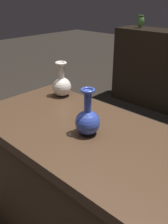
{
  "coord_description": "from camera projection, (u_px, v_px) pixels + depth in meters",
  "views": [
    {
      "loc": [
        0.74,
        -0.77,
        1.4
      ],
      "look_at": [
        0.03,
        -0.01,
        0.9
      ],
      "focal_mm": 39.53,
      "sensor_mm": 36.0,
      "label": 1
    }
  ],
  "objects": [
    {
      "name": "vase_centerpiece",
      "position": [
        88.0,
        120.0,
        1.14
      ],
      "size": [
        0.12,
        0.12,
        0.23
      ],
      "color": "#2D429E",
      "rests_on": "display_plinth"
    },
    {
      "name": "display_plinth",
      "position": [
        81.0,
        188.0,
        1.4
      ],
      "size": [
        1.2,
        0.64,
        0.8
      ],
      "color": "#422D1E",
      "rests_on": "ground_plane"
    },
    {
      "name": "shelf_vase_far_left",
      "position": [
        141.0,
        21.0,
        3.19
      ],
      "size": [
        0.09,
        0.09,
        0.16
      ],
      "color": "#477A38",
      "rests_on": "back_display_shelf"
    },
    {
      "name": "vase_tall_behind",
      "position": [
        62.0,
        85.0,
        1.57
      ],
      "size": [
        0.12,
        0.12,
        0.22
      ],
      "color": "silver",
      "rests_on": "display_plinth"
    }
  ]
}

